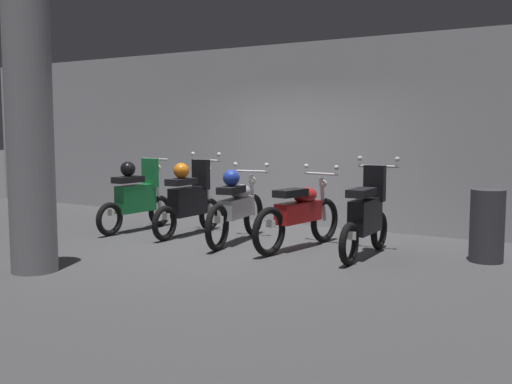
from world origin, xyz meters
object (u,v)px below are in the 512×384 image
motorbike_slot_0 (137,196)px  motorbike_slot_1 (189,199)px  support_pillar (30,137)px  motorbike_slot_2 (237,207)px  motorbike_slot_4 (366,216)px  trash_bin (487,226)px  motorbike_slot_3 (300,213)px

motorbike_slot_0 → motorbike_slot_1: 0.99m
motorbike_slot_1 → support_pillar: support_pillar is taller
motorbike_slot_2 → motorbike_slot_4: (1.97, 0.05, -0.00)m
trash_bin → motorbike_slot_3: bearing=-169.3°
motorbike_slot_1 → motorbike_slot_2: bearing=-8.2°
motorbike_slot_4 → motorbike_slot_2: bearing=-178.5°
trash_bin → support_pillar: bearing=-143.5°
motorbike_slot_0 → motorbike_slot_1: bearing=6.4°
motorbike_slot_1 → motorbike_slot_2: motorbike_slot_1 is taller
motorbike_slot_2 → motorbike_slot_4: motorbike_slot_4 is taller
motorbike_slot_4 → support_pillar: support_pillar is taller
motorbike_slot_2 → support_pillar: bearing=-110.6°
motorbike_slot_0 → motorbike_slot_3: bearing=0.8°
motorbike_slot_3 → motorbike_slot_4: 0.98m
support_pillar → motorbike_slot_1: bearing=89.0°
motorbike_slot_0 → motorbike_slot_3: (2.96, 0.04, -0.07)m
motorbike_slot_2 → motorbike_slot_3: 0.99m
motorbike_slot_1 → motorbike_slot_4: bearing=-1.7°
motorbike_slot_0 → motorbike_slot_1: (0.98, 0.11, 0.00)m
motorbike_slot_3 → trash_bin: 2.43m
motorbike_slot_4 → trash_bin: motorbike_slot_4 is taller
support_pillar → trash_bin: (4.41, 3.27, -1.11)m
motorbike_slot_0 → motorbike_slot_4: (3.94, 0.02, -0.04)m
motorbike_slot_3 → trash_bin: size_ratio=2.13×
motorbike_slot_1 → motorbike_slot_4: same height
motorbike_slot_2 → support_pillar: 3.11m
motorbike_slot_4 → support_pillar: 4.23m
motorbike_slot_2 → support_pillar: support_pillar is taller
motorbike_slot_1 → support_pillar: size_ratio=0.54×
motorbike_slot_4 → trash_bin: bearing=18.4°
motorbike_slot_3 → support_pillar: 3.63m
motorbike_slot_0 → motorbike_slot_2: bearing=-0.9°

